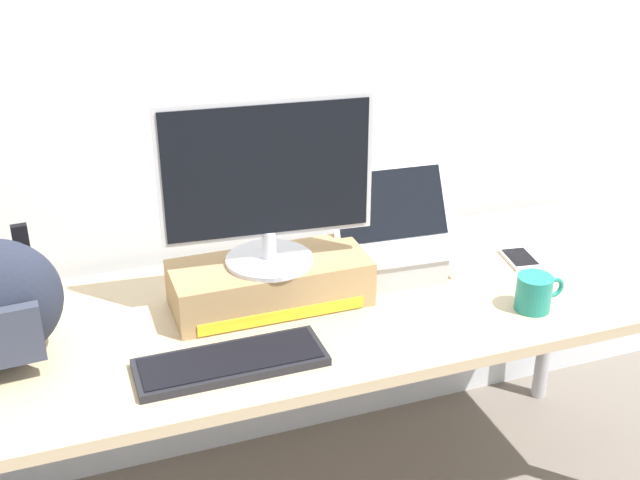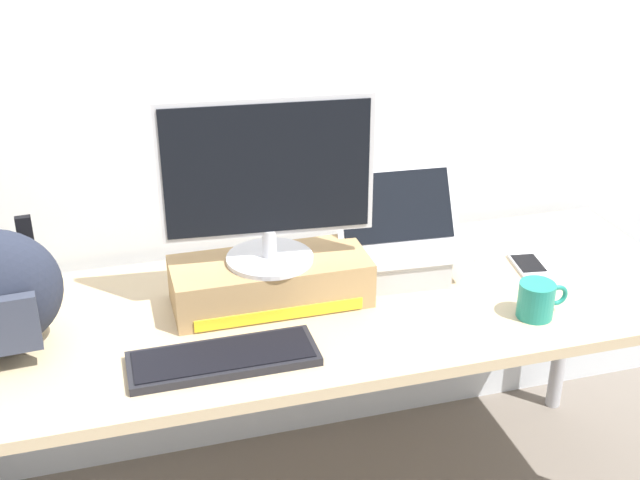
{
  "view_description": "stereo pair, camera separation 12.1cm",
  "coord_description": "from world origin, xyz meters",
  "px_view_note": "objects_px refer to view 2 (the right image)",
  "views": [
    {
      "loc": [
        -0.61,
        -1.7,
        1.77
      ],
      "look_at": [
        0.0,
        0.0,
        0.9
      ],
      "focal_mm": 45.99,
      "sensor_mm": 36.0,
      "label": 1
    },
    {
      "loc": [
        -0.49,
        -1.73,
        1.77
      ],
      "look_at": [
        0.0,
        0.0,
        0.9
      ],
      "focal_mm": 45.99,
      "sensor_mm": 36.0,
      "label": 2
    }
  ],
  "objects_px": {
    "external_keyboard": "(223,358)",
    "cell_phone": "(528,265)",
    "desktop_monitor": "(268,182)",
    "open_laptop": "(400,253)",
    "coffee_mug": "(537,300)",
    "plush_toy": "(36,279)",
    "toner_box_yellow": "(271,281)"
  },
  "relations": [
    {
      "from": "toner_box_yellow",
      "to": "open_laptop",
      "type": "bearing_deg",
      "value": 7.96
    },
    {
      "from": "toner_box_yellow",
      "to": "plush_toy",
      "type": "xyz_separation_m",
      "value": [
        -0.57,
        0.2,
        -0.01
      ]
    },
    {
      "from": "desktop_monitor",
      "to": "coffee_mug",
      "type": "bearing_deg",
      "value": -16.83
    },
    {
      "from": "coffee_mug",
      "to": "toner_box_yellow",
      "type": "bearing_deg",
      "value": 157.93
    },
    {
      "from": "cell_phone",
      "to": "external_keyboard",
      "type": "bearing_deg",
      "value": -157.22
    },
    {
      "from": "desktop_monitor",
      "to": "coffee_mug",
      "type": "relative_size",
      "value": 3.91
    },
    {
      "from": "coffee_mug",
      "to": "plush_toy",
      "type": "bearing_deg",
      "value": 159.36
    },
    {
      "from": "coffee_mug",
      "to": "cell_phone",
      "type": "height_order",
      "value": "coffee_mug"
    },
    {
      "from": "coffee_mug",
      "to": "cell_phone",
      "type": "xyz_separation_m",
      "value": [
        0.11,
        0.24,
        -0.04
      ]
    },
    {
      "from": "toner_box_yellow",
      "to": "coffee_mug",
      "type": "bearing_deg",
      "value": -22.07
    },
    {
      "from": "coffee_mug",
      "to": "plush_toy",
      "type": "distance_m",
      "value": 1.27
    },
    {
      "from": "external_keyboard",
      "to": "coffee_mug",
      "type": "bearing_deg",
      "value": -0.52
    },
    {
      "from": "toner_box_yellow",
      "to": "open_laptop",
      "type": "height_order",
      "value": "open_laptop"
    },
    {
      "from": "toner_box_yellow",
      "to": "desktop_monitor",
      "type": "height_order",
      "value": "desktop_monitor"
    },
    {
      "from": "external_keyboard",
      "to": "coffee_mug",
      "type": "relative_size",
      "value": 3.25
    },
    {
      "from": "coffee_mug",
      "to": "plush_toy",
      "type": "relative_size",
      "value": 1.38
    },
    {
      "from": "desktop_monitor",
      "to": "external_keyboard",
      "type": "height_order",
      "value": "desktop_monitor"
    },
    {
      "from": "desktop_monitor",
      "to": "open_laptop",
      "type": "distance_m",
      "value": 0.46
    },
    {
      "from": "toner_box_yellow",
      "to": "desktop_monitor",
      "type": "relative_size",
      "value": 0.96
    },
    {
      "from": "cell_phone",
      "to": "plush_toy",
      "type": "height_order",
      "value": "plush_toy"
    },
    {
      "from": "desktop_monitor",
      "to": "toner_box_yellow",
      "type": "bearing_deg",
      "value": 88.01
    },
    {
      "from": "toner_box_yellow",
      "to": "coffee_mug",
      "type": "height_order",
      "value": "toner_box_yellow"
    },
    {
      "from": "desktop_monitor",
      "to": "plush_toy",
      "type": "xyz_separation_m",
      "value": [
        -0.57,
        0.2,
        -0.28
      ]
    },
    {
      "from": "desktop_monitor",
      "to": "cell_phone",
      "type": "bearing_deg",
      "value": 4.77
    },
    {
      "from": "open_laptop",
      "to": "external_keyboard",
      "type": "bearing_deg",
      "value": -147.81
    },
    {
      "from": "coffee_mug",
      "to": "cell_phone",
      "type": "bearing_deg",
      "value": 64.74
    },
    {
      "from": "cell_phone",
      "to": "open_laptop",
      "type": "bearing_deg",
      "value": 179.1
    },
    {
      "from": "external_keyboard",
      "to": "plush_toy",
      "type": "bearing_deg",
      "value": 133.34
    },
    {
      "from": "toner_box_yellow",
      "to": "plush_toy",
      "type": "bearing_deg",
      "value": 160.91
    },
    {
      "from": "toner_box_yellow",
      "to": "plush_toy",
      "type": "distance_m",
      "value": 0.61
    },
    {
      "from": "external_keyboard",
      "to": "cell_phone",
      "type": "height_order",
      "value": "external_keyboard"
    },
    {
      "from": "desktop_monitor",
      "to": "plush_toy",
      "type": "height_order",
      "value": "desktop_monitor"
    }
  ]
}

